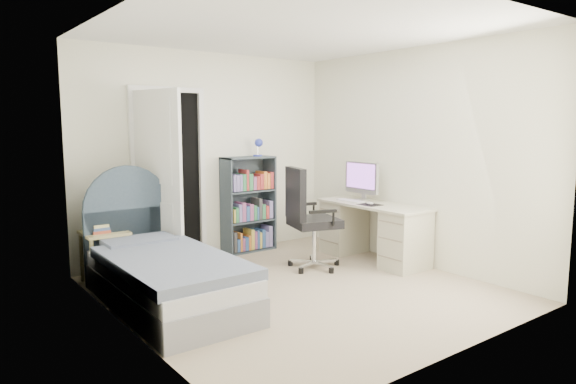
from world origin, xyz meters
TOP-DOWN VIEW (x-y plane):
  - room_shell at (0.00, 0.00)m, footprint 3.50×3.70m
  - door at (-0.75, 1.52)m, footprint 0.92×0.81m
  - bed at (-1.22, 0.44)m, footprint 0.95×1.98m
  - nightstand at (-1.46, 1.40)m, footprint 0.43×0.43m
  - floor_lamp at (-0.71, 1.33)m, footprint 0.18×0.18m
  - bookcase at (0.49, 1.65)m, footprint 0.68×0.29m
  - desk at (1.42, 0.36)m, footprint 0.57×1.42m
  - office_chair at (0.55, 0.55)m, footprint 0.64×0.66m

SIDE VIEW (x-z plane):
  - bed at x=-1.22m, z-range -0.33..0.88m
  - desk at x=1.42m, z-range -0.20..0.96m
  - nightstand at x=-1.46m, z-range 0.10..0.73m
  - floor_lamp at x=-0.71m, z-range -0.12..1.15m
  - bookcase at x=0.49m, z-range -0.16..1.29m
  - office_chair at x=0.55m, z-range 0.06..1.21m
  - door at x=-0.75m, z-range 0.00..2.06m
  - room_shell at x=0.00m, z-range -0.05..2.55m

